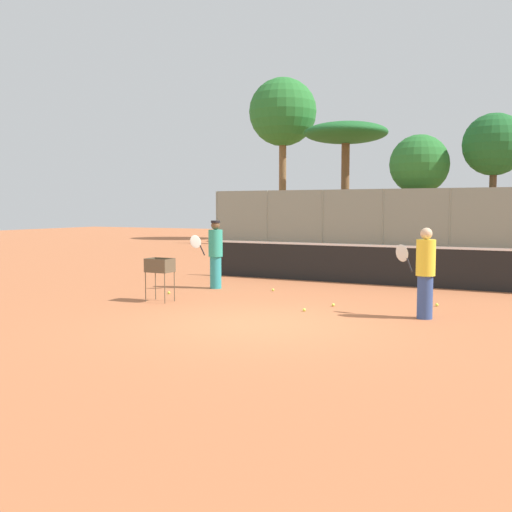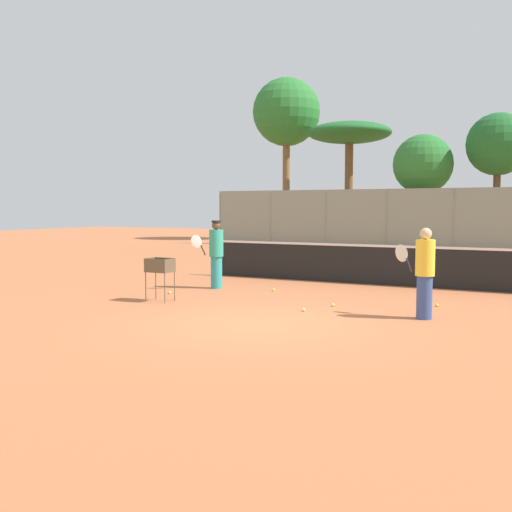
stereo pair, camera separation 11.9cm
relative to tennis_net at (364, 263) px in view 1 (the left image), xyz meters
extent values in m
plane|color=#B7663D|center=(0.00, -6.25, -0.56)|extent=(80.00, 80.00, 0.00)
cylinder|color=#26592D|center=(-4.51, 0.00, -0.02)|extent=(0.10, 0.10, 1.07)
cube|color=black|center=(0.00, 0.00, -0.05)|extent=(9.02, 0.01, 1.01)
cube|color=white|center=(0.00, 0.00, 0.48)|extent=(9.02, 0.02, 0.06)
cylinder|color=gray|center=(-12.83, 13.83, 0.93)|extent=(0.08, 0.08, 2.98)
cylinder|color=gray|center=(-9.62, 13.83, 0.93)|extent=(0.08, 0.08, 2.98)
cylinder|color=gray|center=(-6.42, 13.83, 0.93)|extent=(0.08, 0.08, 2.98)
cylinder|color=gray|center=(-3.21, 13.83, 0.93)|extent=(0.08, 0.08, 2.98)
cylinder|color=gray|center=(0.00, 13.83, 0.93)|extent=(0.08, 0.08, 2.98)
cube|color=gray|center=(0.00, 13.83, 0.93)|extent=(25.66, 0.01, 2.98)
cylinder|color=brown|center=(-6.67, 18.22, 2.33)|extent=(0.48, 0.48, 5.78)
ellipsoid|color=#1E6028|center=(-6.67, 18.22, 5.83)|extent=(4.88, 4.88, 1.22)
cylinder|color=brown|center=(-1.85, 15.62, 1.12)|extent=(0.25, 0.25, 3.35)
sphere|color=#28722D|center=(-1.85, 15.62, 3.70)|extent=(3.02, 3.02, 3.02)
cylinder|color=brown|center=(-11.14, 19.19, 2.83)|extent=(0.46, 0.46, 6.77)
sphere|color=#28722D|center=(-11.14, 19.19, 7.48)|extent=(4.25, 4.25, 4.25)
cylinder|color=brown|center=(1.67, 15.75, 1.54)|extent=(0.34, 0.34, 4.20)
sphere|color=#1E6028|center=(1.67, 15.75, 4.55)|extent=(3.01, 3.01, 3.01)
cylinder|color=teal|center=(-3.11, -2.58, -0.15)|extent=(0.29, 0.29, 0.82)
cylinder|color=teal|center=(-3.11, -2.58, 0.60)|extent=(0.36, 0.36, 0.68)
sphere|color=brown|center=(-3.11, -2.58, 1.05)|extent=(0.22, 0.22, 0.22)
cylinder|color=black|center=(-3.11, -2.58, 1.14)|extent=(0.23, 0.23, 0.06)
cylinder|color=black|center=(-3.33, -2.87, 0.43)|extent=(0.11, 0.13, 0.27)
ellipsoid|color=silver|center=(-3.43, -3.01, 0.65)|extent=(0.26, 0.34, 0.43)
cylinder|color=#334C8C|center=(2.48, -4.40, -0.16)|extent=(0.28, 0.28, 0.80)
cylinder|color=yellow|center=(2.48, -4.40, 0.58)|extent=(0.35, 0.35, 0.67)
sphere|color=#DBB28C|center=(2.48, -4.40, 1.02)|extent=(0.22, 0.22, 0.22)
cylinder|color=black|center=(2.16, -4.26, 0.41)|extent=(0.15, 0.09, 0.27)
ellipsoid|color=silver|center=(1.99, -4.19, 0.63)|extent=(0.38, 0.18, 0.43)
cylinder|color=brown|center=(-3.36, -5.15, -0.23)|extent=(0.02, 0.02, 0.65)
cylinder|color=brown|center=(-2.85, -5.15, -0.23)|extent=(0.02, 0.02, 0.65)
cylinder|color=brown|center=(-3.36, -4.79, -0.23)|extent=(0.02, 0.02, 0.65)
cylinder|color=brown|center=(-2.85, -4.79, -0.23)|extent=(0.02, 0.02, 0.65)
cube|color=brown|center=(-3.11, -4.97, 0.10)|extent=(0.55, 0.40, 0.01)
cube|color=brown|center=(-3.11, -5.17, 0.24)|extent=(0.55, 0.01, 0.30)
cube|color=brown|center=(-3.11, -4.77, 0.24)|extent=(0.55, 0.01, 0.30)
cube|color=brown|center=(-3.38, -4.97, 0.24)|extent=(0.01, 0.40, 0.30)
cube|color=brown|center=(-2.83, -4.97, 0.24)|extent=(0.01, 0.40, 0.30)
sphere|color=#D1E54C|center=(-3.02, -4.85, 0.14)|extent=(0.07, 0.07, 0.07)
sphere|color=#D1E54C|center=(-3.06, -5.11, 0.19)|extent=(0.07, 0.07, 0.07)
sphere|color=#D1E54C|center=(-3.02, -4.90, 0.19)|extent=(0.07, 0.07, 0.07)
sphere|color=#D1E54C|center=(-2.94, -5.04, 0.14)|extent=(0.07, 0.07, 0.07)
sphere|color=#D1E54C|center=(-3.08, -4.83, 0.19)|extent=(0.07, 0.07, 0.07)
sphere|color=#D1E54C|center=(-3.23, -4.88, 0.19)|extent=(0.07, 0.07, 0.07)
sphere|color=#D1E54C|center=(-2.92, -4.86, 0.19)|extent=(0.07, 0.07, 0.07)
sphere|color=#D1E54C|center=(-3.32, -4.89, 0.19)|extent=(0.07, 0.07, 0.07)
sphere|color=#D1E54C|center=(-3.14, -4.82, 0.19)|extent=(0.07, 0.07, 0.07)
sphere|color=#D1E54C|center=(-3.01, -4.98, 0.14)|extent=(0.07, 0.07, 0.07)
sphere|color=#D1E54C|center=(2.32, -3.07, -0.52)|extent=(0.07, 0.07, 0.07)
sphere|color=#D1E54C|center=(0.50, -3.86, -0.52)|extent=(0.07, 0.07, 0.07)
sphere|color=#D1E54C|center=(-3.59, -3.96, -0.52)|extent=(0.07, 0.07, 0.07)
sphere|color=#D1E54C|center=(0.19, -4.70, -0.52)|extent=(0.07, 0.07, 0.07)
sphere|color=#D1E54C|center=(-1.59, -2.38, -0.52)|extent=(0.07, 0.07, 0.07)
sphere|color=#D1E54C|center=(2.43, -2.88, -0.52)|extent=(0.07, 0.07, 0.07)
camera|label=1|loc=(4.67, -15.61, 1.51)|focal=42.00mm
camera|label=2|loc=(4.78, -15.56, 1.51)|focal=42.00mm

